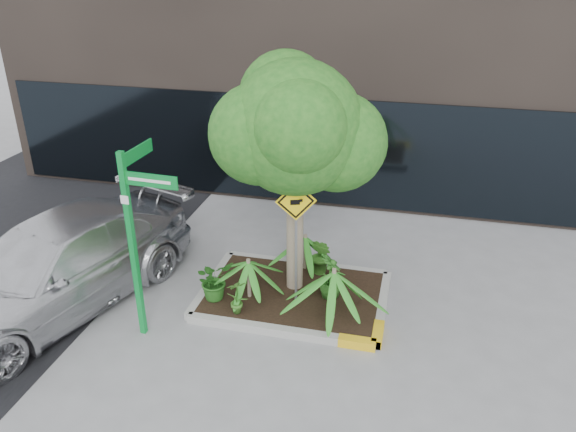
% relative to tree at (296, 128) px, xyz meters
% --- Properties ---
extents(ground, '(80.00, 80.00, 0.00)m').
position_rel_tree_xyz_m(ground, '(-0.16, -0.53, -3.15)').
color(ground, gray).
rests_on(ground, ground).
extents(planter, '(3.35, 2.36, 0.15)m').
position_rel_tree_xyz_m(planter, '(0.07, -0.26, -3.05)').
color(planter, '#9E9E99').
rests_on(planter, ground).
extents(tree, '(2.88, 2.55, 4.31)m').
position_rel_tree_xyz_m(tree, '(0.00, 0.00, 0.00)').
color(tree, gray).
rests_on(tree, ground).
extents(palm_front, '(1.08, 1.08, 1.20)m').
position_rel_tree_xyz_m(palm_front, '(0.85, -0.85, -2.11)').
color(palm_front, gray).
rests_on(palm_front, ground).
extents(palm_left, '(0.85, 0.85, 0.95)m').
position_rel_tree_xyz_m(palm_left, '(-0.70, -0.56, -2.29)').
color(palm_left, gray).
rests_on(palm_left, ground).
extents(palm_back, '(0.82, 0.82, 0.91)m').
position_rel_tree_xyz_m(palm_back, '(0.05, 0.64, -2.32)').
color(palm_back, gray).
rests_on(palm_back, ground).
extents(parked_car, '(3.78, 5.83, 1.57)m').
position_rel_tree_xyz_m(parked_car, '(-3.96, -1.40, -2.36)').
color(parked_car, silver).
rests_on(parked_car, ground).
extents(shrub_a, '(0.90, 0.90, 0.72)m').
position_rel_tree_xyz_m(shrub_a, '(-1.28, -0.74, -2.64)').
color(shrub_a, '#24601B').
rests_on(shrub_a, planter).
extents(shrub_b, '(0.49, 0.49, 0.78)m').
position_rel_tree_xyz_m(shrub_b, '(0.70, -0.21, -2.61)').
color(shrub_b, '#28631D').
rests_on(shrub_b, planter).
extents(shrub_c, '(0.49, 0.49, 0.67)m').
position_rel_tree_xyz_m(shrub_c, '(-0.75, -1.08, -2.67)').
color(shrub_c, '#376E22').
rests_on(shrub_c, planter).
extents(shrub_d, '(0.60, 0.60, 0.78)m').
position_rel_tree_xyz_m(shrub_d, '(0.40, 0.50, -2.61)').
color(shrub_d, '#306A1E').
rests_on(shrub_d, planter).
extents(street_sign_post, '(0.94, 0.93, 3.17)m').
position_rel_tree_xyz_m(street_sign_post, '(-2.10, -1.73, -1.19)').
color(street_sign_post, '#0D9939').
rests_on(street_sign_post, ground).
extents(cattle_sign, '(0.66, 0.25, 2.24)m').
position_rel_tree_xyz_m(cattle_sign, '(0.12, -0.43, -1.49)').
color(cattle_sign, slate).
rests_on(cattle_sign, ground).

